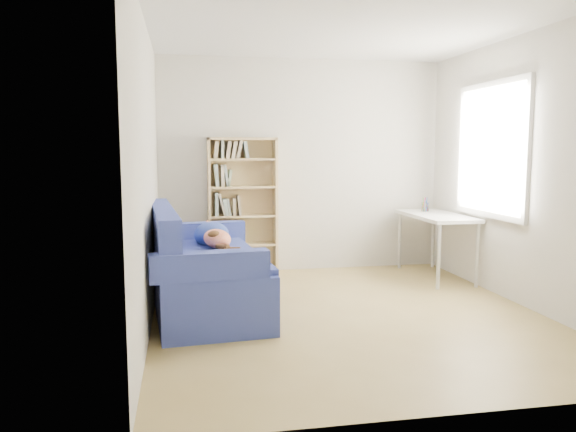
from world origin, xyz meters
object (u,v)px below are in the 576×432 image
at_px(desk, 436,221).
at_px(pen_cup, 425,206).
at_px(sofa, 201,270).
at_px(bookshelf, 243,212).

relative_size(desk, pen_cup, 6.79).
height_order(sofa, bookshelf, bookshelf).
relative_size(bookshelf, desk, 1.37).
distance_m(sofa, pen_cup, 3.02).
height_order(desk, pen_cup, pen_cup).
bearing_deg(bookshelf, sofa, -111.15).
xyz_separation_m(desk, pen_cup, (-0.00, 0.32, 0.14)).
xyz_separation_m(sofa, bookshelf, (0.55, 1.41, 0.39)).
bearing_deg(bookshelf, desk, -14.86).
distance_m(bookshelf, pen_cup, 2.23).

